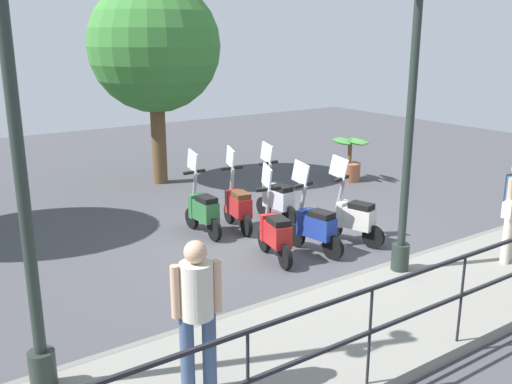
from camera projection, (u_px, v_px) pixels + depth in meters
name	position (u px, v px, depth m)	size (l,w,h in m)	color
ground_plane	(285.00, 238.00, 10.35)	(28.00, 28.00, 0.00)	#424247
promenade_walkway	(425.00, 298.00, 7.83)	(2.20, 20.00, 0.15)	gray
fence_railing	(501.00, 266.00, 6.78)	(0.04, 16.03, 1.07)	black
lamp_post_near	(409.00, 132.00, 8.03)	(0.26, 0.90, 4.69)	#232D28
lamp_post_far	(22.00, 188.00, 5.17)	(0.26, 0.90, 4.65)	#232D28
pedestrian_distant	(197.00, 306.00, 5.40)	(0.40, 0.47, 1.59)	#384C70
tree_distant	(154.00, 47.00, 13.35)	(3.10, 3.10, 4.86)	brown
potted_palm	(349.00, 163.00, 14.31)	(1.06, 0.66, 1.05)	#9E5B3D
scooter_near_0	(353.00, 217.00, 9.98)	(1.20, 0.54, 1.54)	black
scooter_near_1	(314.00, 225.00, 9.53)	(1.23, 0.46, 1.54)	black
scooter_near_2	(275.00, 232.00, 9.22)	(1.22, 0.50, 1.54)	black
scooter_far_0	(277.00, 198.00, 11.14)	(1.23, 0.44, 1.54)	black
scooter_far_1	(238.00, 205.00, 10.69)	(1.22, 0.47, 1.54)	black
scooter_far_2	(203.00, 209.00, 10.41)	(1.23, 0.44, 1.54)	black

